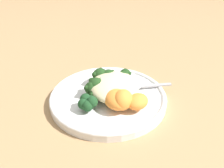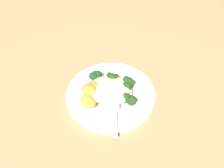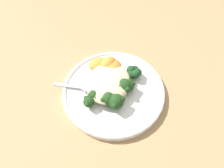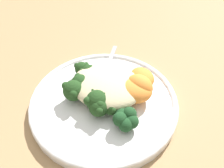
% 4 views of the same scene
% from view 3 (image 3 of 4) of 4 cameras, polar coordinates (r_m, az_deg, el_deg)
% --- Properties ---
extents(ground_plane, '(4.00, 4.00, 0.00)m').
position_cam_3_polar(ground_plane, '(0.50, 1.70, -2.89)').
color(ground_plane, '#9E7A51').
extents(plate, '(0.28, 0.28, 0.02)m').
position_cam_3_polar(plate, '(0.49, 0.55, -1.70)').
color(plate, white).
rests_on(plate, ground_plane).
extents(quinoa_mound, '(0.14, 0.12, 0.04)m').
position_cam_3_polar(quinoa_mound, '(0.47, -1.19, 0.66)').
color(quinoa_mound, beige).
rests_on(quinoa_mound, plate).
extents(broccoli_stalk_0, '(0.09, 0.04, 0.03)m').
position_cam_3_polar(broccoli_stalk_0, '(0.45, -5.20, -2.97)').
color(broccoli_stalk_0, '#8EB25B').
rests_on(broccoli_stalk_0, plate).
extents(broccoli_stalk_1, '(0.11, 0.05, 0.03)m').
position_cam_3_polar(broccoli_stalk_1, '(0.46, -5.80, -3.61)').
color(broccoli_stalk_1, '#8EB25B').
rests_on(broccoli_stalk_1, plate).
extents(broccoli_stalk_2, '(0.11, 0.06, 0.04)m').
position_cam_3_polar(broccoli_stalk_2, '(0.45, -1.31, -3.76)').
color(broccoli_stalk_2, '#8EB25B').
rests_on(broccoli_stalk_2, plate).
extents(broccoli_stalk_3, '(0.12, 0.09, 0.04)m').
position_cam_3_polar(broccoli_stalk_3, '(0.44, 0.75, -4.43)').
color(broccoli_stalk_3, '#8EB25B').
rests_on(broccoli_stalk_3, plate).
extents(broccoli_stalk_4, '(0.07, 0.07, 0.03)m').
position_cam_3_polar(broccoli_stalk_4, '(0.47, -0.01, -1.09)').
color(broccoli_stalk_4, '#8EB25B').
rests_on(broccoli_stalk_4, plate).
extents(broccoli_stalk_5, '(0.05, 0.10, 0.04)m').
position_cam_3_polar(broccoli_stalk_5, '(0.46, 3.05, -0.38)').
color(broccoli_stalk_5, '#8EB25B').
rests_on(broccoli_stalk_5, plate).
extents(broccoli_stalk_6, '(0.04, 0.09, 0.03)m').
position_cam_3_polar(broccoli_stalk_6, '(0.47, 4.45, -0.27)').
color(broccoli_stalk_6, '#8EB25B').
rests_on(broccoli_stalk_6, plate).
extents(broccoli_stalk_7, '(0.04, 0.09, 0.03)m').
position_cam_3_polar(broccoli_stalk_7, '(0.48, 2.85, 1.39)').
color(broccoli_stalk_7, '#8EB25B').
rests_on(broccoli_stalk_7, plate).
extents(sweet_potato_chunk_0, '(0.07, 0.07, 0.03)m').
position_cam_3_polar(sweet_potato_chunk_0, '(0.51, -4.69, 6.48)').
color(sweet_potato_chunk_0, orange).
rests_on(sweet_potato_chunk_0, plate).
extents(sweet_potato_chunk_1, '(0.06, 0.06, 0.04)m').
position_cam_3_polar(sweet_potato_chunk_1, '(0.50, -1.14, 6.41)').
color(sweet_potato_chunk_1, orange).
rests_on(sweet_potato_chunk_1, plate).
extents(sweet_potato_chunk_2, '(0.08, 0.07, 0.04)m').
position_cam_3_polar(sweet_potato_chunk_2, '(0.50, -0.05, 5.20)').
color(sweet_potato_chunk_2, orange).
rests_on(sweet_potato_chunk_2, plate).
extents(kale_tuft, '(0.04, 0.04, 0.03)m').
position_cam_3_polar(kale_tuft, '(0.50, 7.19, 3.89)').
color(kale_tuft, '#193D1E').
rests_on(kale_tuft, plate).
extents(spoon, '(0.04, 0.12, 0.01)m').
position_cam_3_polar(spoon, '(0.48, -9.32, -1.07)').
color(spoon, '#A3A3A8').
rests_on(spoon, plate).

